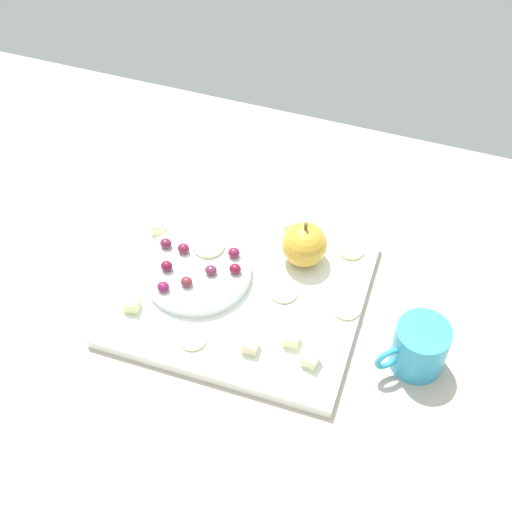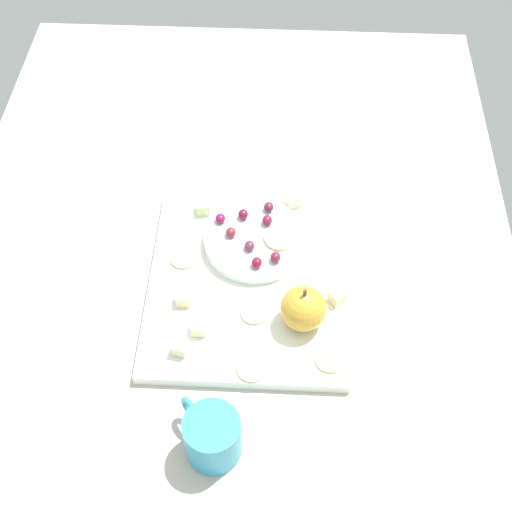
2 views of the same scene
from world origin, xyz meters
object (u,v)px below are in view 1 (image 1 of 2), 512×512
cheese_cube_1 (288,225)px  cheese_cube_5 (291,339)px  cheese_cube_3 (158,227)px  platter (241,293)px  cheese_cube_4 (132,304)px  grape_5 (235,269)px  grape_1 (187,280)px  cracker_3 (346,308)px  grape_0 (183,248)px  cheese_cube_0 (250,345)px  serving_dish (197,270)px  cracker_0 (283,292)px  grape_7 (167,266)px  grape_6 (234,253)px  apple_whole (304,245)px  grape_3 (211,270)px  cracker_2 (351,250)px  grape_4 (163,287)px  cracker_1 (192,339)px  grape_2 (166,243)px  cup (419,346)px  apple_slice_0 (208,245)px

cheese_cube_1 → cheese_cube_5: bearing=107.8°
cheese_cube_3 → cheese_cube_5: bearing=152.5°
platter → cheese_cube_4: cheese_cube_4 is taller
cheese_cube_1 → grape_5: (4.40, 12.01, 1.70)cm
grape_5 → grape_1: bearing=34.5°
cheese_cube_4 → grape_5: (-12.10, -9.26, 1.70)cm
cracker_3 → grape_0: bearing=-2.7°
cheese_cube_0 → cracker_3: (-10.72, -10.59, -0.83)cm
serving_dish → grape_0: grape_0 is taller
cracker_0 → grape_7: grape_7 is taller
grape_6 → apple_whole: bearing=-155.9°
platter → grape_3: size_ratio=19.81×
cracker_2 → grape_4: grape_4 is taller
grape_3 → cracker_2: bearing=-145.8°
cracker_0 → grape_7: 17.11cm
cracker_0 → cracker_1: 14.88cm
cheese_cube_4 → grape_6: (-10.95, -12.03, 1.72)cm
cheese_cube_3 → cracker_0: size_ratio=0.50×
grape_0 → cracker_0: bearing=175.5°
platter → cracker_1: size_ratio=8.48×
apple_whole → cracker_3: apple_whole is taller
cracker_3 → grape_1: grape_1 is taller
grape_2 → grape_5: same height
serving_dish → cup: (-32.97, 3.66, 1.03)cm
cheese_cube_5 → cracker_1: size_ratio=0.50×
grape_1 → cheese_cube_0: bearing=150.3°
cheese_cube_5 → grape_7: bearing=-14.4°
apple_slice_0 → grape_1: bearing=86.7°
apple_slice_0 → cracker_2: bearing=-159.3°
cracker_3 → grape_4: (25.02, 6.19, 2.45)cm
apple_whole → cheese_cube_0: apple_whole is taller
grape_5 → grape_2: bearing=-6.9°
cracker_3 → grape_7: (25.97, 2.66, 2.54)cm
serving_dish → grape_6: 5.92cm
grape_2 → cheese_cube_4: bearing=85.4°
grape_3 → apple_slice_0: grape_3 is taller
apple_whole → grape_5: apple_whole is taller
cracker_3 → cup: cup is taller
platter → grape_2: bearing=-11.8°
cheese_cube_4 → grape_0: bearing=-109.3°
cheese_cube_4 → cracker_2: size_ratio=0.50×
cheese_cube_1 → grape_5: size_ratio=1.17×
grape_3 → grape_5: bearing=-158.5°
cheese_cube_0 → grape_0: grape_0 is taller
serving_dish → grape_4: 6.45cm
cheese_cube_0 → grape_5: size_ratio=1.17×
grape_1 → apple_slice_0: bearing=-93.3°
cheese_cube_0 → grape_4: (14.31, -4.40, 1.62)cm
cheese_cube_5 → grape_1: 17.00cm
serving_dish → cracker_3: 22.23cm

